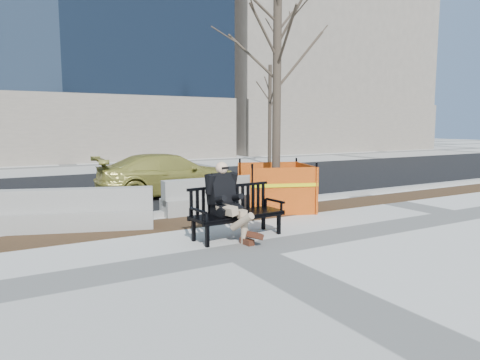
# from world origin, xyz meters

# --- Properties ---
(ground) EXTENTS (120.00, 120.00, 0.00)m
(ground) POSITION_xyz_m (0.00, 0.00, 0.00)
(ground) COLOR beige
(ground) RESTS_ON ground
(mulch_strip) EXTENTS (40.00, 1.20, 0.02)m
(mulch_strip) POSITION_xyz_m (0.00, 2.60, 0.00)
(mulch_strip) COLOR #47301C
(mulch_strip) RESTS_ON ground
(asphalt_street) EXTENTS (60.00, 10.40, 0.01)m
(asphalt_street) POSITION_xyz_m (0.00, 8.80, 0.00)
(asphalt_street) COLOR black
(asphalt_street) RESTS_ON ground
(curb) EXTENTS (60.00, 0.25, 0.12)m
(curb) POSITION_xyz_m (0.00, 3.55, 0.06)
(curb) COLOR #9E9B93
(curb) RESTS_ON ground
(building_right) EXTENTS (20.00, 12.00, 25.00)m
(building_right) POSITION_xyz_m (22.00, 26.00, 12.50)
(building_right) COLOR gray
(building_right) RESTS_ON ground
(bench) EXTENTS (1.99, 0.87, 1.03)m
(bench) POSITION_xyz_m (0.38, 0.86, 0.00)
(bench) COLOR black
(bench) RESTS_ON ground
(seated_man) EXTENTS (0.74, 1.14, 1.52)m
(seated_man) POSITION_xyz_m (0.12, 0.89, 0.00)
(seated_man) COLOR black
(seated_man) RESTS_ON ground
(tree_fence) EXTENTS (3.29, 3.29, 6.45)m
(tree_fence) POSITION_xyz_m (2.67, 2.87, 0.00)
(tree_fence) COLOR #FF5E16
(tree_fence) RESTS_ON ground
(sedan) EXTENTS (4.65, 2.12, 1.32)m
(sedan) POSITION_xyz_m (1.10, 6.41, 0.00)
(sedan) COLOR #9F983D
(sedan) RESTS_ON ground
(jersey_barrier_left) EXTENTS (3.15, 1.61, 0.89)m
(jersey_barrier_left) POSITION_xyz_m (-2.24, 3.08, 0.00)
(jersey_barrier_left) COLOR gray
(jersey_barrier_left) RESTS_ON ground
(jersey_barrier_right) EXTENTS (3.07, 0.65, 0.88)m
(jersey_barrier_right) POSITION_xyz_m (1.33, 3.44, 0.00)
(jersey_barrier_right) COLOR gray
(jersey_barrier_right) RESTS_ON ground
(far_tree_right) EXTENTS (2.20, 2.20, 5.91)m
(far_tree_right) POSITION_xyz_m (9.87, 13.99, 0.00)
(far_tree_right) COLOR #43372B
(far_tree_right) RESTS_ON ground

